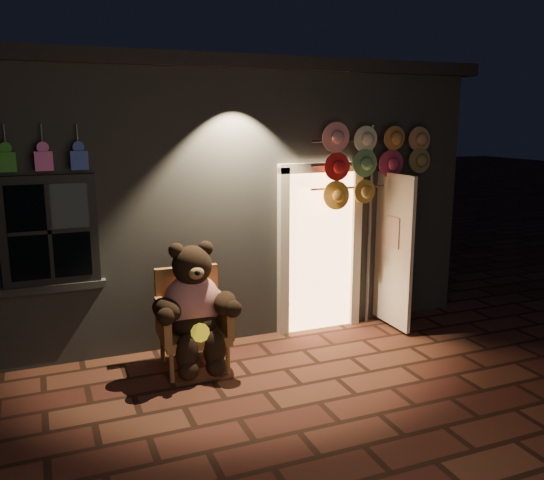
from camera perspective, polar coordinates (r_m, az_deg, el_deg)
ground at (r=6.07m, az=-0.77°, el=-14.79°), size 60.00×60.00×0.00m
shop_building at (r=9.31m, az=-9.89°, el=5.59°), size 7.30×5.95×3.51m
wicker_armchair at (r=6.54m, az=-7.97°, el=-7.71°), size 0.78×0.70×1.09m
teddy_bear at (r=6.35m, az=-7.72°, el=-6.55°), size 1.02×0.80×1.40m
hat_rack at (r=7.50m, az=10.00°, el=7.66°), size 1.68×0.22×2.67m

